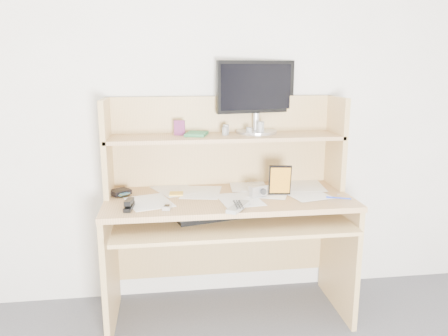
{
  "coord_description": "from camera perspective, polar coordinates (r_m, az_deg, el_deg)",
  "views": [
    {
      "loc": [
        -0.35,
        -0.9,
        1.47
      ],
      "look_at": [
        -0.03,
        1.43,
        0.93
      ],
      "focal_mm": 35.0,
      "sensor_mm": 36.0,
      "label": 1
    }
  ],
  "objects": [
    {
      "name": "game_case",
      "position": [
        2.51,
        7.31,
        -1.58
      ],
      "size": [
        0.13,
        0.03,
        0.18
      ],
      "primitive_type": "cube",
      "rotation": [
        0.0,
        0.0,
        -0.14
      ],
      "color": "black",
      "rests_on": "paper_clutter"
    },
    {
      "name": "wallet",
      "position": [
        2.6,
        -13.42,
        -3.05
      ],
      "size": [
        0.14,
        0.13,
        0.03
      ],
      "primitive_type": "cube",
      "rotation": [
        0.0,
        0.0,
        0.63
      ],
      "color": "black",
      "rests_on": "paper_clutter"
    },
    {
      "name": "blue_pen",
      "position": [
        2.53,
        14.74,
        -3.8
      ],
      "size": [
        0.13,
        0.06,
        0.01
      ],
      "primitive_type": "cylinder",
      "rotation": [
        1.57,
        0.0,
        1.16
      ],
      "color": "#1830B7",
      "rests_on": "paper_clutter"
    },
    {
      "name": "desk",
      "position": [
        2.6,
        0.36,
        -4.38
      ],
      "size": [
        1.4,
        0.7,
        1.3
      ],
      "color": "tan",
      "rests_on": "floor"
    },
    {
      "name": "keyboard",
      "position": [
        2.47,
        -0.94,
        -6.06
      ],
      "size": [
        0.49,
        0.28,
        0.03
      ],
      "rotation": [
        0.0,
        0.0,
        0.25
      ],
      "color": "black",
      "rests_on": "desk"
    },
    {
      "name": "sticky_note_pad",
      "position": [
        2.55,
        -6.26,
        -3.38
      ],
      "size": [
        0.08,
        0.08,
        0.01
      ],
      "primitive_type": "cube",
      "rotation": [
        0.0,
        0.0,
        -0.09
      ],
      "color": "yellow",
      "rests_on": "desk"
    },
    {
      "name": "digital_camera",
      "position": [
        2.49,
        4.47,
        -3.01
      ],
      "size": [
        0.11,
        0.07,
        0.06
      ],
      "primitive_type": "cube",
      "rotation": [
        0.0,
        0.0,
        0.39
      ],
      "color": "#ACACAF",
      "rests_on": "paper_clutter"
    },
    {
      "name": "chip_stack_b",
      "position": [
        2.6,
        0.26,
        5.04
      ],
      "size": [
        0.04,
        0.04,
        0.06
      ],
      "primitive_type": "cylinder",
      "rotation": [
        0.0,
        0.0,
        0.21
      ],
      "color": "silver",
      "rests_on": "desk"
    },
    {
      "name": "chip_stack_d",
      "position": [
        2.62,
        4.78,
        5.23
      ],
      "size": [
        0.05,
        0.05,
        0.08
      ],
      "primitive_type": "cylinder",
      "rotation": [
        0.0,
        0.0,
        0.13
      ],
      "color": "silver",
      "rests_on": "desk"
    },
    {
      "name": "monitor",
      "position": [
        2.68,
        4.22,
        9.53
      ],
      "size": [
        0.49,
        0.25,
        0.43
      ],
      "rotation": [
        0.0,
        0.0,
        0.22
      ],
      "color": "silver",
      "rests_on": "desk"
    },
    {
      "name": "card_box",
      "position": [
        2.59,
        -5.83,
        5.24
      ],
      "size": [
        0.07,
        0.03,
        0.09
      ],
      "primitive_type": "cube",
      "rotation": [
        0.0,
        0.0,
        -0.22
      ],
      "color": "#A52D16",
      "rests_on": "desk"
    },
    {
      "name": "stapler",
      "position": [
        2.33,
        -12.3,
        -4.59
      ],
      "size": [
        0.05,
        0.15,
        0.04
      ],
      "primitive_type": "cube",
      "rotation": [
        0.0,
        0.0,
        -0.09
      ],
      "color": "black",
      "rests_on": "paper_clutter"
    },
    {
      "name": "chip_stack_c",
      "position": [
        2.59,
        3.31,
        4.82
      ],
      "size": [
        0.04,
        0.04,
        0.05
      ],
      "primitive_type": "cylinder",
      "rotation": [
        0.0,
        0.0,
        -0.1
      ],
      "color": "black",
      "rests_on": "desk"
    },
    {
      "name": "tv_remote",
      "position": [
        2.27,
        1.89,
        -5.1
      ],
      "size": [
        0.15,
        0.2,
        0.02
      ],
      "primitive_type": "cube",
      "rotation": [
        0.0,
        0.0,
        -0.57
      ],
      "color": "gray",
      "rests_on": "paper_clutter"
    },
    {
      "name": "paper_clutter",
      "position": [
        2.51,
        0.62,
        -3.65
      ],
      "size": [
        1.32,
        0.54,
        0.01
      ],
      "primitive_type": "cube",
      "color": "white",
      "rests_on": "desk"
    },
    {
      "name": "flip_phone",
      "position": [
        2.3,
        -7.45,
        -4.96
      ],
      "size": [
        0.05,
        0.08,
        0.02
      ],
      "primitive_type": "cube",
      "rotation": [
        0.0,
        0.0,
        -0.19
      ],
      "color": "silver",
      "rests_on": "paper_clutter"
    },
    {
      "name": "chip_stack_a",
      "position": [
        2.58,
        0.11,
        4.83
      ],
      "size": [
        0.04,
        0.04,
        0.05
      ],
      "primitive_type": "cylinder",
      "rotation": [
        0.0,
        0.0,
        0.33
      ],
      "color": "black",
      "rests_on": "desk"
    },
    {
      "name": "back_wall",
      "position": [
        2.73,
        -0.33,
        8.34
      ],
      "size": [
        3.6,
        0.04,
        2.5
      ],
      "primitive_type": "cube",
      "color": "white",
      "rests_on": "floor"
    },
    {
      "name": "shelf_book",
      "position": [
        2.59,
        -3.6,
        4.47
      ],
      "size": [
        0.16,
        0.19,
        0.02
      ],
      "primitive_type": "cube",
      "rotation": [
        0.0,
        0.0,
        -0.28
      ],
      "color": "#30783F",
      "rests_on": "desk"
    }
  ]
}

